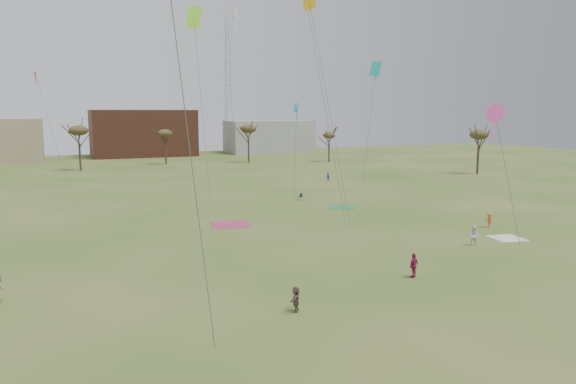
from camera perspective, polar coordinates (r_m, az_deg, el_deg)
name	(u,v)px	position (r m, az deg, el deg)	size (l,w,h in m)	color
ground	(370,313)	(32.33, 8.69, -12.65)	(260.00, 260.00, 0.00)	#33581B
spectator_fore_a	(414,265)	(39.17, 13.24, -7.61)	(1.04, 0.43, 1.77)	maroon
spectator_fore_b	(0,288)	(38.04, -28.35, -8.97)	(0.83, 0.65, 1.71)	tan
spectator_fore_c	(296,299)	(31.98, 0.84, -11.33)	(1.42, 0.45, 1.54)	brown
flyer_mid_b	(489,220)	(57.91, 20.61, -2.80)	(1.00, 0.58, 1.55)	orange
spectator_mid_e	(474,236)	(49.72, 19.23, -4.42)	(0.86, 0.67, 1.76)	silver
flyer_far_c	(328,177)	(90.27, 4.27, 1.60)	(0.93, 0.53, 1.44)	navy
blanket_cream	(507,238)	(53.78, 22.29, -4.58)	(2.78, 2.78, 0.03)	silver
blanket_plum	(230,225)	(55.98, -6.18, -3.48)	(3.83, 3.83, 0.03)	#A73360
blanket_olive	(342,207)	(66.02, 5.74, -1.62)	(3.33, 3.33, 0.03)	#2D7D45
camp_chair_right	(300,198)	(71.01, 1.26, -0.65)	(0.63, 0.59, 0.87)	#15213A
kites_aloft	(267,20)	(60.45, -2.26, 17.78)	(63.61, 62.46, 26.38)	#F34CBB
tree_line	(133,136)	(105.50, -16.20, 5.77)	(117.44, 49.32, 8.91)	#3A2B1E
building_brick	(143,133)	(147.08, -15.19, 6.09)	(26.00, 16.00, 12.00)	brown
building_grey	(269,136)	(154.22, -2.02, 5.92)	(24.00, 12.00, 9.00)	gray
radio_tower	(228,85)	(157.55, -6.45, 11.28)	(1.51, 1.72, 41.00)	#9EA3A8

